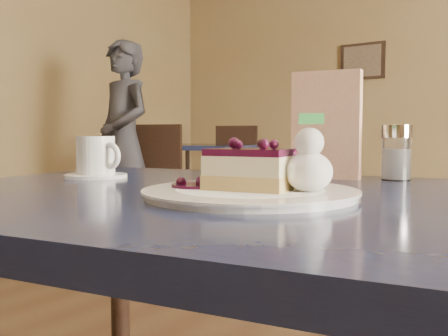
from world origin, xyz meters
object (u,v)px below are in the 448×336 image
Objects in this scene: bg_table_far_left at (201,219)px; patron at (124,141)px; dessert_plate at (250,194)px; main_table at (262,243)px; coffee_set at (97,159)px; cheesecake_slice at (250,170)px.

patron reaches higher than bg_table_far_left.
main_table is at bearing 99.92° from dessert_plate.
dessert_plate is at bearing -90.00° from main_table.
dessert_plate reaches higher than main_table.
patron reaches higher than coffee_set.
cheesecake_slice is 0.96× the size of coffee_set.
main_table is 9.94× the size of cheesecake_slice.
dessert_plate is 0.04m from cheesecake_slice.
main_table reaches higher than bg_table_far_left.
patron is at bearing 130.85° from main_table.
coffee_set is at bearing 159.26° from cheesecake_slice.
coffee_set reaches higher than main_table.
main_table is at bearing -64.62° from bg_table_far_left.
cheesecake_slice is (0.01, -0.05, 0.13)m from main_table.
coffee_set is 0.09× the size of patron.
coffee_set is (-0.47, 0.09, 0.04)m from dessert_plate.
dessert_plate is 0.48m from coffee_set.
bg_table_far_left is 1.15m from patron.
patron is (-0.14, -0.85, 0.76)m from bg_table_far_left.
cheesecake_slice is 3.48m from patron.
coffee_set is (-0.46, 0.04, 0.13)m from main_table.
patron is (-2.67, 2.18, 0.12)m from main_table.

